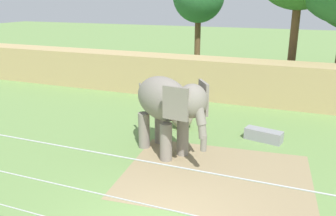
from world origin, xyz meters
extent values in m
cube|color=#937F5B|center=(0.60, 3.14, 0.00)|extent=(6.05, 4.95, 0.01)
cube|color=tan|center=(0.00, 11.72, 1.08)|extent=(36.00, 1.80, 2.15)
cylinder|color=gray|center=(-0.88, 4.21, 0.66)|extent=(0.41, 0.41, 1.31)
cylinder|color=gray|center=(-1.26, 3.59, 0.66)|extent=(0.41, 0.41, 1.31)
cylinder|color=gray|center=(-2.02, 4.91, 0.66)|extent=(0.41, 0.41, 1.31)
cylinder|color=gray|center=(-2.40, 4.30, 0.66)|extent=(0.41, 0.41, 1.31)
ellipsoid|color=gray|center=(-1.64, 4.25, 1.95)|extent=(2.76, 2.40, 1.50)
ellipsoid|color=gray|center=(-0.34, 3.45, 2.21)|extent=(1.33, 1.36, 1.08)
cube|color=gray|center=(-0.13, 3.98, 2.21)|extent=(0.54, 0.76, 1.03)
cube|color=gray|center=(-0.72, 3.02, 2.21)|extent=(0.85, 0.19, 1.03)
cylinder|color=gray|center=(0.00, 3.24, 1.83)|extent=(0.55, 0.50, 0.59)
cylinder|color=gray|center=(0.09, 3.18, 1.41)|extent=(0.41, 0.38, 0.55)
cylinder|color=gray|center=(0.16, 3.14, 1.03)|extent=(0.26, 0.26, 0.52)
cylinder|color=gray|center=(-2.80, 4.97, 1.86)|extent=(0.29, 0.23, 0.75)
sphere|color=gray|center=(-1.78, 6.67, 0.46)|extent=(0.91, 0.91, 0.91)
cylinder|color=#B7B7BC|center=(0.00, -2.65, 2.55)|extent=(11.16, 0.02, 0.02)
cylinder|color=#B7B7BC|center=(0.00, -2.65, 3.20)|extent=(11.16, 0.02, 0.02)
cube|color=gray|center=(1.59, 6.52, 0.22)|extent=(1.47, 0.79, 0.44)
cylinder|color=brown|center=(2.02, 14.30, 2.56)|extent=(0.44, 0.44, 5.12)
cylinder|color=brown|center=(-4.96, 19.10, 1.92)|extent=(0.44, 0.44, 3.85)
camera|label=1|loc=(2.77, -6.39, 5.23)|focal=37.40mm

